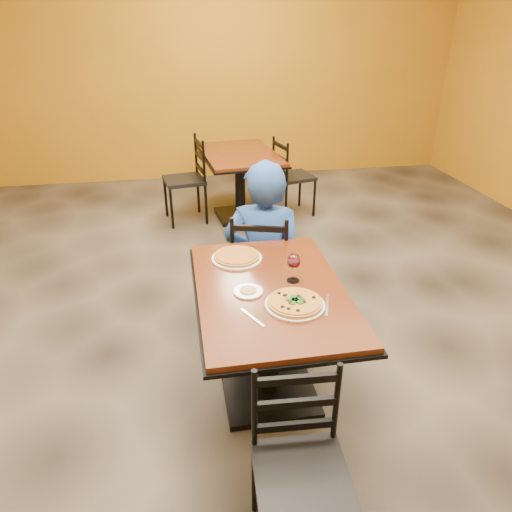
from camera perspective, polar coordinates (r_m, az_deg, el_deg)
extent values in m
cube|color=black|center=(3.39, -0.10, -10.52)|extent=(7.00, 8.00, 0.01)
cube|color=#BA7614|center=(6.68, -6.43, 22.09)|extent=(7.00, 0.01, 3.00)
cube|color=#5C1C0E|center=(2.56, 1.79, -4.22)|extent=(0.80, 1.20, 0.03)
cube|color=black|center=(2.58, 1.78, -4.69)|extent=(0.83, 1.23, 0.02)
cylinder|color=black|center=(2.77, 1.68, -10.68)|extent=(0.12, 0.12, 0.66)
cube|color=black|center=(3.00, 1.59, -15.97)|extent=(0.55, 0.55, 0.04)
cube|color=#5C1C0E|center=(5.24, -2.01, 12.36)|extent=(0.88, 1.22, 0.03)
cube|color=black|center=(5.24, -2.01, 12.10)|extent=(0.91, 1.25, 0.02)
cylinder|color=black|center=(5.34, -1.95, 8.57)|extent=(0.12, 0.12, 0.66)
cube|color=black|center=(5.46, -1.89, 5.08)|extent=(0.58, 0.58, 0.04)
imported|color=#1A478F|center=(3.42, 0.99, 1.83)|extent=(0.70, 0.57, 1.22)
cylinder|color=white|center=(2.41, 4.78, -5.95)|extent=(0.31, 0.31, 0.01)
cylinder|color=maroon|center=(2.40, 4.79, -5.63)|extent=(0.28, 0.28, 0.02)
cylinder|color=white|center=(2.86, -2.36, -0.26)|extent=(0.31, 0.31, 0.01)
cylinder|color=#BB8C24|center=(2.85, -2.36, 0.03)|extent=(0.28, 0.28, 0.02)
cylinder|color=white|center=(2.51, -0.95, -4.36)|extent=(0.16, 0.16, 0.01)
cylinder|color=tan|center=(2.51, -0.95, -4.19)|extent=(0.09, 0.09, 0.01)
cube|color=silver|center=(2.31, -0.45, -7.51)|extent=(0.10, 0.18, 0.00)
cube|color=silver|center=(2.44, 8.70, -5.91)|extent=(0.08, 0.20, 0.00)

